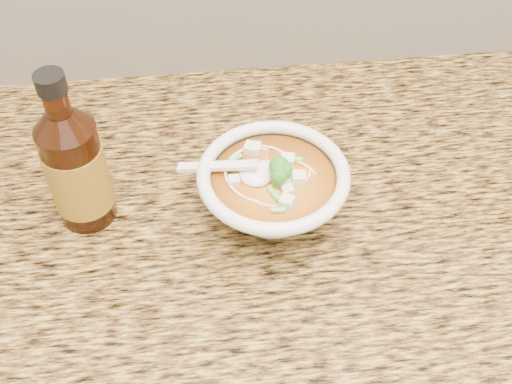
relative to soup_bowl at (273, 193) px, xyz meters
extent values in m
cube|color=#A7873D|center=(0.12, -0.01, -0.06)|extent=(4.00, 0.68, 0.04)
cylinder|color=white|center=(0.00, 0.00, -0.04)|extent=(0.07, 0.07, 0.01)
torus|color=white|center=(0.00, 0.00, 0.03)|extent=(0.18, 0.18, 0.02)
torus|color=beige|center=(0.01, -0.01, 0.02)|extent=(0.08, 0.08, 0.00)
torus|color=beige|center=(0.01, -0.01, 0.02)|extent=(0.12, 0.12, 0.00)
torus|color=beige|center=(0.00, 0.01, 0.02)|extent=(0.05, 0.05, 0.00)
torus|color=beige|center=(0.00, -0.01, 0.02)|extent=(0.09, 0.09, 0.00)
torus|color=beige|center=(-0.01, -0.01, 0.02)|extent=(0.08, 0.08, 0.00)
torus|color=beige|center=(-0.01, 0.01, 0.02)|extent=(0.11, 0.11, 0.00)
torus|color=beige|center=(0.01, -0.01, 0.02)|extent=(0.10, 0.10, 0.00)
torus|color=beige|center=(-0.01, 0.00, 0.02)|extent=(0.13, 0.13, 0.00)
cube|color=silver|center=(-0.01, 0.03, 0.03)|extent=(0.02, 0.02, 0.01)
cube|color=silver|center=(-0.02, -0.03, 0.03)|extent=(0.02, 0.02, 0.01)
cube|color=silver|center=(-0.01, -0.02, 0.03)|extent=(0.02, 0.02, 0.01)
cube|color=silver|center=(0.01, -0.02, 0.03)|extent=(0.02, 0.02, 0.01)
cube|color=silver|center=(0.01, 0.03, 0.03)|extent=(0.01, 0.01, 0.01)
cube|color=silver|center=(-0.02, -0.02, 0.03)|extent=(0.02, 0.02, 0.01)
cube|color=silver|center=(-0.04, -0.02, 0.03)|extent=(0.02, 0.02, 0.01)
cube|color=silver|center=(0.00, 0.04, 0.03)|extent=(0.02, 0.02, 0.01)
cube|color=silver|center=(0.00, 0.04, 0.03)|extent=(0.02, 0.02, 0.01)
cube|color=silver|center=(-0.01, 0.02, 0.03)|extent=(0.02, 0.02, 0.01)
ellipsoid|color=#196014|center=(0.00, -0.01, 0.04)|extent=(0.03, 0.03, 0.03)
cylinder|color=#6BD853|center=(0.00, -0.04, 0.03)|extent=(0.02, 0.02, 0.01)
cylinder|color=#6BD853|center=(-0.04, -0.02, 0.03)|extent=(0.01, 0.02, 0.01)
cylinder|color=#6BD853|center=(-0.04, 0.01, 0.03)|extent=(0.02, 0.02, 0.01)
cylinder|color=#6BD853|center=(-0.04, -0.03, 0.03)|extent=(0.02, 0.01, 0.01)
cylinder|color=#6BD853|center=(0.04, -0.02, 0.03)|extent=(0.02, 0.01, 0.01)
cylinder|color=#6BD853|center=(0.03, -0.01, 0.03)|extent=(0.02, 0.02, 0.01)
cylinder|color=#6BD853|center=(-0.04, -0.02, 0.03)|extent=(0.01, 0.02, 0.01)
cylinder|color=#6BD853|center=(0.01, -0.03, 0.03)|extent=(0.02, 0.02, 0.01)
ellipsoid|color=white|center=(-0.02, 0.01, 0.03)|extent=(0.04, 0.04, 0.01)
cube|color=white|center=(-0.06, 0.02, 0.03)|extent=(0.09, 0.04, 0.03)
cylinder|color=#3D1808|center=(-0.22, 0.03, 0.03)|extent=(0.09, 0.09, 0.14)
cylinder|color=#3D1808|center=(-0.22, 0.03, 0.13)|extent=(0.03, 0.03, 0.03)
cylinder|color=black|center=(-0.22, 0.03, 0.16)|extent=(0.04, 0.04, 0.02)
cylinder|color=red|center=(-0.22, 0.03, 0.03)|extent=(0.09, 0.09, 0.09)
camera|label=1|loc=(-0.07, -0.49, 0.56)|focal=45.00mm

